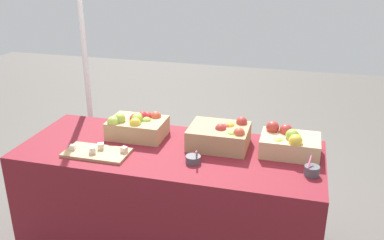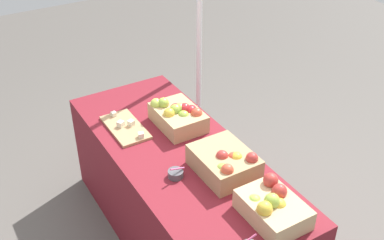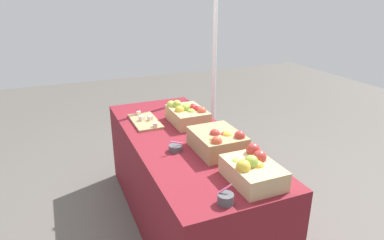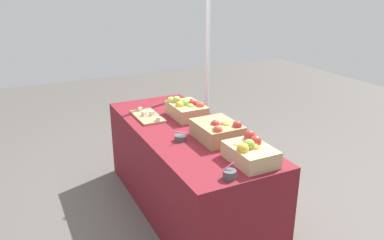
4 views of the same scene
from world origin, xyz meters
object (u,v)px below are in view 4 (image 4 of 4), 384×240
Objects in this scene: apple_crate_right at (187,109)px; tent_pole at (207,65)px; sample_bowl_mid at (180,138)px; apple_crate_left at (250,152)px; sample_bowl_near at (230,174)px; apple_crate_middle at (218,131)px; cutting_board_front at (148,116)px.

tent_pole reaches higher than apple_crate_right.
apple_crate_left is at bearing 26.50° from sample_bowl_mid.
sample_bowl_near is at bearing -24.54° from tent_pole.
apple_crate_middle reaches higher than apple_crate_right.
apple_crate_right is 1.16m from sample_bowl_near.
cutting_board_front is at bearing -59.53° from tent_pole.
apple_crate_left is at bearing 0.58° from apple_crate_middle.
sample_bowl_near is at bearing -12.60° from apple_crate_right.
apple_crate_left is at bearing -19.20° from tent_pole.
sample_bowl_near is (1.27, 0.07, 0.02)m from cutting_board_front.
apple_crate_middle is 1.01× the size of apple_crate_right.
sample_bowl_mid is at bearing -113.04° from apple_crate_middle.
apple_crate_left reaches higher than cutting_board_front.
tent_pole is at bearing 160.80° from apple_crate_left.
apple_crate_right reaches higher than sample_bowl_mid.
apple_crate_right is at bearing 66.01° from cutting_board_front.
sample_bowl_near reaches higher than sample_bowl_mid.
sample_bowl_near is at bearing 3.04° from cutting_board_front.
cutting_board_front is (-0.14, -0.32, -0.07)m from apple_crate_right.
cutting_board_front is at bearing -175.78° from sample_bowl_mid.
apple_crate_left reaches higher than sample_bowl_mid.
sample_bowl_mid is at bearing 4.22° from cutting_board_front.
cutting_board_front is 0.19× the size of tent_pole.
tent_pole is at bearing 139.52° from apple_crate_right.
sample_bowl_near is (0.14, -0.24, -0.04)m from apple_crate_left.
sample_bowl_mid is at bearing -36.92° from tent_pole.
apple_crate_right reaches higher than cutting_board_front.
cutting_board_front is (-1.13, -0.31, -0.06)m from apple_crate_left.
apple_crate_middle is 0.94× the size of cutting_board_front.
apple_crate_right is 0.36m from cutting_board_front.
apple_crate_middle is at bearing 66.96° from sample_bowl_mid.
sample_bowl_mid is at bearing -31.09° from apple_crate_right.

